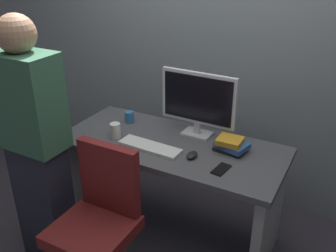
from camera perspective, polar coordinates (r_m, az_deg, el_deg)
The scene contains 12 objects.
ground_plane at distance 2.97m, azimuth 0.48°, elevation -15.47°, with size 9.00×9.00×0.00m, color #3D3842.
wall_back at distance 2.98m, azimuth 7.84°, elevation 16.63°, with size 6.40×0.10×3.00m, color gray.
desk at distance 2.66m, azimuth 0.52°, elevation -6.94°, with size 1.52×0.67×0.75m.
office_chair at distance 2.36m, azimuth -10.38°, elevation -15.21°, with size 0.52×0.52×0.94m.
person_at_desk at distance 2.45m, azimuth -19.42°, elevation -3.02°, with size 0.40×0.24×1.64m.
monitor at distance 2.56m, azimuth 4.57°, elevation 3.81°, with size 0.54×0.14×0.46m.
keyboard at distance 2.48m, azimuth -2.76°, elevation -3.16°, with size 0.43×0.13×0.02m, color white.
mouse at distance 2.37m, azimuth 3.66°, elevation -4.41°, with size 0.06×0.10×0.03m, color black.
cup_near_keyboard at distance 2.62m, azimuth -7.97°, elevation -0.68°, with size 0.07×0.07×0.10m, color white.
cup_by_monitor at distance 2.84m, azimuth -5.86°, elevation 1.36°, with size 0.07×0.07×0.09m, color #3372B2.
book_stack at distance 2.46m, azimuth 9.48°, elevation -2.81°, with size 0.22×0.19×0.09m.
cell_phone at distance 2.27m, azimuth 8.04°, elevation -6.50°, with size 0.07×0.14×0.01m, color black.
Camera 1 is at (1.04, -1.98, 1.95)m, focal length 40.28 mm.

